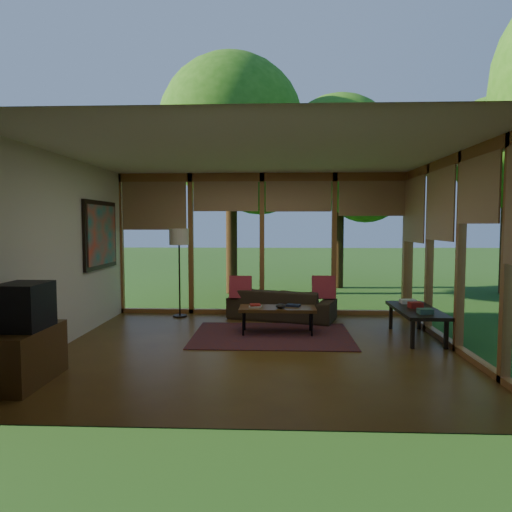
{
  "coord_description": "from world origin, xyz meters",
  "views": [
    {
      "loc": [
        0.26,
        -6.24,
        1.73
      ],
      "look_at": [
        -0.04,
        0.7,
        1.25
      ],
      "focal_mm": 32.0,
      "sensor_mm": 36.0,
      "label": 1
    }
  ],
  "objects_px": {
    "sofa": "(282,304)",
    "coffee_table": "(277,309)",
    "media_cabinet": "(24,356)",
    "side_console": "(416,311)",
    "television": "(24,306)",
    "floor_lamp": "(179,242)"
  },
  "relations": [
    {
      "from": "sofa",
      "to": "coffee_table",
      "type": "height_order",
      "value": "sofa"
    },
    {
      "from": "sofa",
      "to": "media_cabinet",
      "type": "distance_m",
      "value": 4.5
    },
    {
      "from": "coffee_table",
      "to": "side_console",
      "type": "xyz_separation_m",
      "value": [
        2.11,
        -0.18,
        0.02
      ]
    },
    {
      "from": "television",
      "to": "floor_lamp",
      "type": "xyz_separation_m",
      "value": [
        0.92,
        3.62,
        0.56
      ]
    },
    {
      "from": "sofa",
      "to": "coffee_table",
      "type": "bearing_deg",
      "value": 103.29
    },
    {
      "from": "sofa",
      "to": "side_console",
      "type": "relative_size",
      "value": 1.36
    },
    {
      "from": "side_console",
      "to": "coffee_table",
      "type": "bearing_deg",
      "value": 174.99
    },
    {
      "from": "television",
      "to": "side_console",
      "type": "xyz_separation_m",
      "value": [
        4.85,
        2.18,
        -0.44
      ]
    },
    {
      "from": "coffee_table",
      "to": "side_console",
      "type": "distance_m",
      "value": 2.12
    },
    {
      "from": "sofa",
      "to": "side_console",
      "type": "xyz_separation_m",
      "value": [
        2.02,
        -1.3,
        0.13
      ]
    },
    {
      "from": "floor_lamp",
      "to": "coffee_table",
      "type": "xyz_separation_m",
      "value": [
        1.82,
        -1.26,
        -1.01
      ]
    },
    {
      "from": "television",
      "to": "floor_lamp",
      "type": "bearing_deg",
      "value": 75.7
    },
    {
      "from": "sofa",
      "to": "side_console",
      "type": "height_order",
      "value": "sofa"
    },
    {
      "from": "media_cabinet",
      "to": "coffee_table",
      "type": "distance_m",
      "value": 3.64
    },
    {
      "from": "media_cabinet",
      "to": "side_console",
      "type": "xyz_separation_m",
      "value": [
        4.87,
        2.18,
        0.11
      ]
    },
    {
      "from": "sofa",
      "to": "floor_lamp",
      "type": "relative_size",
      "value": 1.15
    },
    {
      "from": "television",
      "to": "floor_lamp",
      "type": "height_order",
      "value": "floor_lamp"
    },
    {
      "from": "coffee_table",
      "to": "side_console",
      "type": "height_order",
      "value": "side_console"
    },
    {
      "from": "sofa",
      "to": "side_console",
      "type": "distance_m",
      "value": 2.41
    },
    {
      "from": "television",
      "to": "coffee_table",
      "type": "distance_m",
      "value": 3.65
    },
    {
      "from": "floor_lamp",
      "to": "coffee_table",
      "type": "height_order",
      "value": "floor_lamp"
    },
    {
      "from": "floor_lamp",
      "to": "coffee_table",
      "type": "bearing_deg",
      "value": -34.58
    }
  ]
}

